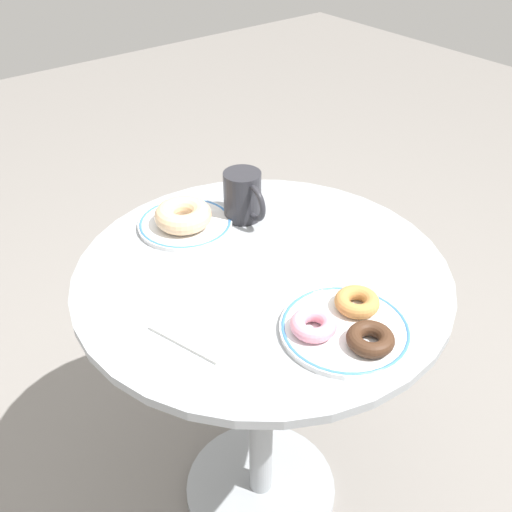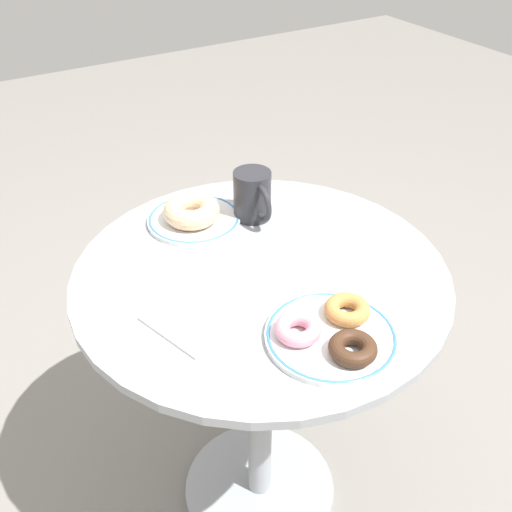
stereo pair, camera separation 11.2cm
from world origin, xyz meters
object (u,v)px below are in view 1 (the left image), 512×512
coffee_mug (244,196)px  donut_old_fashioned (357,302)px  donut_chocolate (372,338)px  donut_glazed (183,215)px  donut_pink_frosted (313,325)px  cafe_table (262,356)px  plate_left (185,223)px  plate_right (345,329)px  paper_napkin (202,327)px

coffee_mug → donut_old_fashioned: bearing=-5.5°
donut_old_fashioned → donut_chocolate: bearing=-30.8°
donut_glazed → donut_pink_frosted: donut_glazed is taller
cafe_table → donut_old_fashioned: 0.32m
plate_left → donut_chocolate: size_ratio=2.56×
donut_pink_frosted → coffee_mug: 0.38m
cafe_table → plate_right: size_ratio=3.31×
cafe_table → paper_napkin: size_ratio=5.05×
donut_glazed → donut_chocolate: size_ratio=1.54×
donut_old_fashioned → paper_napkin: 0.26m
donut_glazed → donut_chocolate: bearing=5.1°
cafe_table → donut_pink_frosted: (0.19, -0.05, 0.25)m
cafe_table → donut_old_fashioned: (0.19, 0.05, 0.25)m
plate_right → paper_napkin: 0.23m
donut_old_fashioned → donut_pink_frosted: (-0.00, -0.10, 0.00)m
plate_left → plate_right: size_ratio=0.91×
plate_left → plate_right: bearing=4.1°
donut_glazed → coffee_mug: (0.04, 0.12, 0.02)m
plate_right → coffee_mug: bearing=167.6°
plate_right → donut_pink_frosted: size_ratio=2.82×
plate_left → donut_glazed: 0.03m
coffee_mug → plate_right: bearing=-12.4°
donut_glazed → paper_napkin: 0.31m
donut_pink_frosted → coffee_mug: (-0.36, 0.13, 0.03)m
plate_right → cafe_table: bearing=179.9°
plate_left → donut_glazed: size_ratio=1.66×
donut_chocolate → donut_old_fashioned: size_ratio=1.00×
cafe_table → donut_chocolate: donut_chocolate is taller
donut_glazed → donut_pink_frosted: bearing=-1.2°
plate_left → plate_right: (0.43, 0.03, 0.00)m
donut_pink_frosted → donut_chocolate: bearing=32.9°
donut_pink_frosted → paper_napkin: bearing=-133.7°
coffee_mug → donut_glazed: bearing=-109.1°
plate_left → donut_old_fashioned: bearing=11.0°
cafe_table → paper_napkin: paper_napkin is taller
donut_chocolate → donut_pink_frosted: same height
plate_right → donut_chocolate: 0.06m
donut_pink_frosted → paper_napkin: size_ratio=0.54×
donut_chocolate → donut_old_fashioned: same height
donut_pink_frosted → paper_napkin: 0.18m
plate_right → paper_napkin: plate_right is taller
donut_glazed → donut_old_fashioned: donut_glazed is taller
donut_old_fashioned → coffee_mug: coffee_mug is taller
donut_chocolate → coffee_mug: coffee_mug is taller
plate_left → donut_chocolate: 0.49m
donut_glazed → paper_napkin: size_ratio=0.83×
donut_glazed → coffee_mug: size_ratio=0.94×
donut_chocolate → donut_old_fashioned: (-0.08, 0.04, 0.00)m
cafe_table → plate_right: 0.32m
donut_old_fashioned → paper_napkin: bearing=-119.6°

